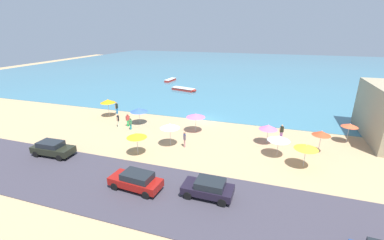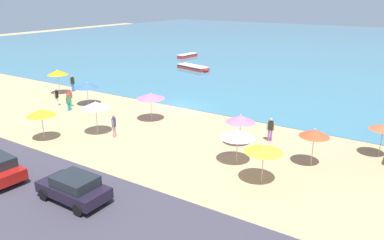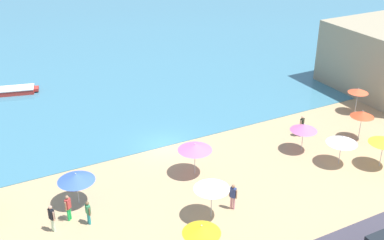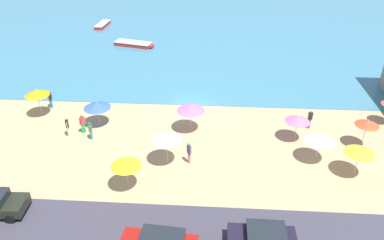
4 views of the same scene
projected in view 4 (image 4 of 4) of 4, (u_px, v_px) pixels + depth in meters
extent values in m
plane|color=tan|center=(192.00, 105.00, 36.64)|extent=(160.00, 160.00, 0.00)
cylinder|color=#B2B2B7|center=(191.00, 120.00, 32.20)|extent=(0.05, 0.05, 2.01)
cone|color=pink|center=(191.00, 108.00, 31.61)|extent=(2.40, 2.40, 0.43)
sphere|color=silver|center=(191.00, 106.00, 31.48)|extent=(0.08, 0.08, 0.08)
cylinder|color=#B2B2B7|center=(357.00, 164.00, 26.94)|extent=(0.05, 0.05, 1.96)
cone|color=yellow|center=(360.00, 151.00, 26.37)|extent=(2.18, 2.18, 0.36)
sphere|color=silver|center=(361.00, 149.00, 26.27)|extent=(0.08, 0.08, 0.08)
cylinder|color=#B2B2B7|center=(40.00, 105.00, 34.39)|extent=(0.05, 0.05, 2.17)
cone|color=orange|center=(37.00, 93.00, 33.73)|extent=(2.17, 2.17, 0.51)
sphere|color=silver|center=(36.00, 90.00, 33.59)|extent=(0.08, 0.08, 0.08)
cylinder|color=#B2B2B7|center=(99.00, 116.00, 33.07)|extent=(0.05, 0.05, 1.77)
cone|color=blue|center=(97.00, 105.00, 32.52)|extent=(2.36, 2.36, 0.49)
sphere|color=silver|center=(97.00, 102.00, 32.38)|extent=(0.08, 0.08, 0.08)
cylinder|color=#B2B2B7|center=(167.00, 151.00, 28.10)|extent=(0.05, 0.05, 2.17)
cone|color=white|center=(167.00, 137.00, 27.45)|extent=(2.20, 2.20, 0.48)
sphere|color=silver|center=(166.00, 134.00, 27.32)|extent=(0.08, 0.08, 0.08)
cylinder|color=#B2B2B7|center=(317.00, 150.00, 28.50)|extent=(0.05, 0.05, 1.80)
cone|color=white|center=(320.00, 138.00, 27.95)|extent=(2.24, 2.24, 0.49)
sphere|color=silver|center=(321.00, 135.00, 27.81)|extent=(0.08, 0.08, 0.08)
cylinder|color=#B2B2B7|center=(127.00, 177.00, 25.64)|extent=(0.05, 0.05, 1.98)
cone|color=yellow|center=(126.00, 163.00, 25.05)|extent=(2.07, 2.07, 0.45)
sphere|color=silver|center=(126.00, 160.00, 24.92)|extent=(0.08, 0.08, 0.08)
cylinder|color=#B2B2B7|center=(364.00, 135.00, 30.09)|extent=(0.05, 0.05, 2.04)
cone|color=#D84A26|center=(368.00, 123.00, 29.48)|extent=(1.85, 1.85, 0.45)
sphere|color=silver|center=(368.00, 120.00, 29.35)|extent=(0.08, 0.08, 0.08)
cylinder|color=#B2B2B7|center=(296.00, 130.00, 30.98)|extent=(0.05, 0.05, 1.81)
cone|color=pink|center=(298.00, 119.00, 30.42)|extent=(2.05, 2.05, 0.50)
sphere|color=silver|center=(298.00, 116.00, 30.28)|extent=(0.08, 0.08, 0.08)
cylinder|color=#2474B8|center=(52.00, 103.00, 36.11)|extent=(0.14, 0.14, 0.88)
cylinder|color=#2474B8|center=(51.00, 104.00, 35.96)|extent=(0.14, 0.14, 0.88)
cube|color=black|center=(50.00, 96.00, 35.63)|extent=(0.28, 0.39, 0.70)
sphere|color=#9D6D55|center=(49.00, 92.00, 35.39)|extent=(0.22, 0.22, 0.22)
cylinder|color=#9D6D55|center=(51.00, 96.00, 35.86)|extent=(0.09, 0.09, 0.63)
cylinder|color=#9D6D55|center=(48.00, 98.00, 35.46)|extent=(0.09, 0.09, 0.63)
cylinder|color=#CE8690|center=(190.00, 158.00, 28.39)|extent=(0.14, 0.14, 0.87)
cylinder|color=#CE8690|center=(189.00, 157.00, 28.54)|extent=(0.14, 0.14, 0.87)
cube|color=navy|center=(189.00, 149.00, 28.07)|extent=(0.36, 0.42, 0.69)
sphere|color=#9C714F|center=(189.00, 144.00, 27.83)|extent=(0.22, 0.22, 0.22)
cylinder|color=#9C714F|center=(190.00, 152.00, 27.91)|extent=(0.09, 0.09, 0.62)
cylinder|color=#9C714F|center=(188.00, 148.00, 28.28)|extent=(0.09, 0.09, 0.62)
cylinder|color=#8E4B9E|center=(310.00, 124.00, 32.82)|extent=(0.14, 0.14, 0.87)
cylinder|color=#8E4B9E|center=(308.00, 124.00, 32.76)|extent=(0.14, 0.14, 0.87)
cube|color=black|center=(310.00, 116.00, 32.40)|extent=(0.42, 0.35, 0.69)
sphere|color=tan|center=(311.00, 111.00, 32.16)|extent=(0.22, 0.22, 0.22)
cylinder|color=tan|center=(312.00, 116.00, 32.50)|extent=(0.09, 0.09, 0.62)
cylinder|color=tan|center=(308.00, 117.00, 32.35)|extent=(0.09, 0.09, 0.62)
cylinder|color=green|center=(83.00, 129.00, 32.10)|extent=(0.14, 0.14, 0.85)
cylinder|color=green|center=(85.00, 128.00, 32.19)|extent=(0.14, 0.14, 0.85)
cube|color=#C73D3A|center=(82.00, 121.00, 31.76)|extent=(0.41, 0.41, 0.68)
sphere|color=#9C7354|center=(81.00, 116.00, 31.52)|extent=(0.22, 0.22, 0.22)
cylinder|color=#9C7354|center=(80.00, 122.00, 31.65)|extent=(0.09, 0.09, 0.61)
cylinder|color=#9C7354|center=(85.00, 120.00, 31.91)|extent=(0.09, 0.09, 0.61)
cylinder|color=#D9F2C8|center=(68.00, 132.00, 31.62)|extent=(0.14, 0.14, 0.87)
cylinder|color=#D9F2C8|center=(68.00, 131.00, 31.77)|extent=(0.14, 0.14, 0.87)
cube|color=black|center=(67.00, 124.00, 31.30)|extent=(0.32, 0.41, 0.69)
sphere|color=tan|center=(66.00, 119.00, 31.06)|extent=(0.22, 0.22, 0.22)
cylinder|color=tan|center=(67.00, 126.00, 31.13)|extent=(0.09, 0.09, 0.62)
cylinder|color=tan|center=(67.00, 123.00, 31.53)|extent=(0.09, 0.09, 0.62)
cylinder|color=teal|center=(92.00, 134.00, 31.42)|extent=(0.14, 0.14, 0.75)
cylinder|color=teal|center=(91.00, 135.00, 31.27)|extent=(0.14, 0.14, 0.75)
cube|color=#378C5A|center=(90.00, 128.00, 31.00)|extent=(0.26, 0.38, 0.60)
sphere|color=brown|center=(90.00, 124.00, 30.78)|extent=(0.22, 0.22, 0.22)
cylinder|color=brown|center=(91.00, 127.00, 31.23)|extent=(0.09, 0.09, 0.54)
cylinder|color=brown|center=(90.00, 130.00, 30.82)|extent=(0.09, 0.09, 0.54)
cylinder|color=black|center=(21.00, 200.00, 24.52)|extent=(0.65, 0.24, 0.64)
cylinder|color=black|center=(10.00, 219.00, 23.10)|extent=(0.65, 0.24, 0.64)
cube|color=#1E2328|center=(162.00, 239.00, 20.56)|extent=(2.53, 1.70, 0.54)
cylinder|color=black|center=(137.00, 236.00, 21.91)|extent=(0.66, 0.27, 0.64)
cube|color=black|center=(262.00, 240.00, 21.30)|extent=(3.93, 1.87, 0.58)
cube|color=#1E2328|center=(266.00, 233.00, 21.01)|extent=(2.21, 1.63, 0.53)
cylinder|color=black|center=(238.00, 231.00, 22.28)|extent=(0.64, 0.23, 0.64)
cylinder|color=black|center=(283.00, 233.00, 22.11)|extent=(0.64, 0.23, 0.64)
cube|color=#B53029|center=(133.00, 44.00, 51.30)|extent=(5.30, 2.83, 0.47)
cube|color=#B53029|center=(151.00, 46.00, 50.54)|extent=(0.65, 0.99, 0.28)
cube|color=silver|center=(133.00, 42.00, 51.16)|extent=(5.32, 2.91, 0.08)
cube|color=red|center=(103.00, 25.00, 59.10)|extent=(1.56, 4.20, 0.48)
cube|color=red|center=(107.00, 21.00, 60.99)|extent=(0.72, 0.50, 0.29)
cube|color=silver|center=(102.00, 23.00, 58.96)|extent=(1.64, 4.21, 0.08)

